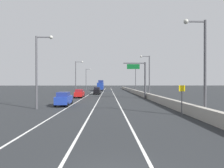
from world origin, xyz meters
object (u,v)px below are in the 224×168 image
(car_blue_2, at_px, (64,99))
(box_truck, at_px, (101,86))
(overhead_sign_gantry, at_px, (142,76))
(lamp_post_left_far, at_px, (87,78))
(car_black_0, at_px, (97,91))
(lamp_post_right_near, at_px, (202,61))
(car_red_1, at_px, (79,93))
(lamp_post_right_second, at_px, (148,73))
(lamp_post_left_near, at_px, (39,66))
(speed_advisory_sign, at_px, (182,98))
(lamp_post_right_third, at_px, (135,77))
(lamp_post_left_mid, at_px, (77,75))

(car_blue_2, bearing_deg, box_truck, 86.48)
(overhead_sign_gantry, height_order, box_truck, overhead_sign_gantry)
(lamp_post_left_far, distance_m, car_black_0, 24.39)
(lamp_post_right_near, height_order, car_red_1, lamp_post_right_near)
(lamp_post_right_second, height_order, car_red_1, lamp_post_right_second)
(overhead_sign_gantry, height_order, lamp_post_left_near, lamp_post_left_near)
(lamp_post_left_far, distance_m, car_blue_2, 49.10)
(lamp_post_right_second, xyz_separation_m, car_black_0, (-11.69, 13.08, -4.27))
(lamp_post_right_near, distance_m, box_truck, 61.11)
(lamp_post_left_far, bearing_deg, car_red_1, -85.86)
(lamp_post_right_second, relative_size, box_truck, 1.05)
(lamp_post_right_second, relative_size, car_red_1, 1.89)
(speed_advisory_sign, relative_size, box_truck, 0.35)
(overhead_sign_gantry, height_order, car_red_1, overhead_sign_gantry)
(lamp_post_right_second, xyz_separation_m, lamp_post_left_near, (-17.13, -15.71, 0.00))
(overhead_sign_gantry, bearing_deg, lamp_post_right_third, 84.95)
(car_black_0, xyz_separation_m, car_red_1, (-3.20, -11.43, -0.08))
(speed_advisory_sign, xyz_separation_m, lamp_post_right_third, (1.60, 42.13, 3.53))
(overhead_sign_gantry, bearing_deg, speed_advisory_sign, -88.67)
(overhead_sign_gantry, relative_size, lamp_post_right_near, 0.82)
(overhead_sign_gantry, distance_m, lamp_post_right_second, 2.21)
(overhead_sign_gantry, height_order, lamp_post_left_mid, lamp_post_left_mid)
(lamp_post_right_second, height_order, lamp_post_left_far, same)
(overhead_sign_gantry, distance_m, lamp_post_right_near, 20.43)
(lamp_post_right_near, xyz_separation_m, car_black_0, (-11.83, 34.79, -4.27))
(lamp_post_left_mid, height_order, car_blue_2, lamp_post_left_mid)
(lamp_post_right_second, height_order, car_blue_2, lamp_post_right_second)
(car_red_1, xyz_separation_m, box_truck, (3.17, 36.51, 1.09))
(car_black_0, height_order, car_red_1, car_black_0)
(lamp_post_right_third, xyz_separation_m, lamp_post_left_mid, (-17.39, -11.37, 0.00))
(lamp_post_right_near, height_order, lamp_post_left_far, same)
(lamp_post_right_third, xyz_separation_m, car_red_1, (-15.28, -20.07, -4.35))
(lamp_post_right_second, xyz_separation_m, car_red_1, (-14.89, 1.64, -4.35))
(lamp_post_left_mid, distance_m, car_red_1, 9.95)
(lamp_post_right_second, relative_size, lamp_post_left_near, 1.00)
(speed_advisory_sign, xyz_separation_m, lamp_post_right_second, (1.20, 20.41, 3.53))
(overhead_sign_gantry, relative_size, lamp_post_left_mid, 0.82)
(lamp_post_left_near, distance_m, car_red_1, 18.03)
(overhead_sign_gantry, relative_size, speed_advisory_sign, 2.50)
(lamp_post_right_near, xyz_separation_m, lamp_post_left_near, (-17.27, 6.00, 0.00))
(box_truck, bearing_deg, lamp_post_right_near, -78.79)
(car_red_1, bearing_deg, car_black_0, 74.37)
(lamp_post_left_near, xyz_separation_m, car_red_1, (2.24, 17.35, -4.35))
(lamp_post_right_near, bearing_deg, lamp_post_right_third, 89.67)
(lamp_post_left_near, distance_m, lamp_post_left_mid, 26.05)
(lamp_post_right_near, bearing_deg, lamp_post_left_mid, 118.14)
(car_red_1, xyz_separation_m, car_blue_2, (0.05, -14.10, 0.04))
(overhead_sign_gantry, distance_m, lamp_post_left_near, 21.11)
(speed_advisory_sign, height_order, lamp_post_left_mid, lamp_post_left_mid)
(lamp_post_right_near, xyz_separation_m, lamp_post_left_mid, (-17.14, 32.05, 0.00))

